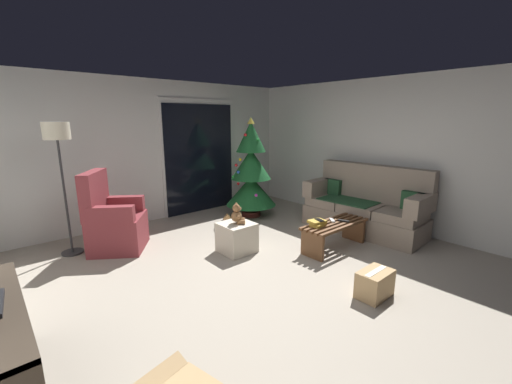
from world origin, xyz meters
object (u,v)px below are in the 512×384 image
object	(u,v)px
remote_white	(332,220)
armchair	(114,222)
couch	(365,207)
floor_lamp	(58,144)
ottoman	(237,237)
teddy_bear_chestnut	(237,215)
remote_black	(344,221)
cardboard_box_taped_mid_floor	(375,284)
coffee_table	(335,231)
cell_phone	(319,220)
teddy_bear_honey_by_tree	(227,224)
book_stack	(317,223)
christmas_tree	(251,173)

from	to	relation	value
remote_white	armchair	size ratio (longest dim) A/B	0.14
couch	armchair	xyz separation A→B (m)	(-3.40, 1.89, 0.00)
floor_lamp	ottoman	bearing A→B (deg)	-39.58
ottoman	teddy_bear_chestnut	world-z (taller)	teddy_bear_chestnut
couch	remote_black	world-z (taller)	couch
ottoman	cardboard_box_taped_mid_floor	size ratio (longest dim) A/B	1.12
floor_lamp	coffee_table	bearing A→B (deg)	-38.27
teddy_bear_chestnut	cardboard_box_taped_mid_floor	world-z (taller)	teddy_bear_chestnut
floor_lamp	cell_phone	bearing A→B (deg)	-40.11
ottoman	teddy_bear_honey_by_tree	bearing A→B (deg)	63.07
armchair	book_stack	bearing A→B (deg)	-42.92
book_stack	ottoman	xyz separation A→B (m)	(-0.83, 0.74, -0.22)
remote_white	teddy_bear_honey_by_tree	world-z (taller)	remote_white
armchair	coffee_table	bearing A→B (deg)	-40.35
couch	cell_phone	xyz separation A→B (m)	(-1.29, -0.06, 0.07)
remote_black	floor_lamp	size ratio (longest dim) A/B	0.09
remote_black	teddy_bear_honey_by_tree	world-z (taller)	remote_black
coffee_table	armchair	size ratio (longest dim) A/B	0.97
ottoman	cardboard_box_taped_mid_floor	bearing A→B (deg)	-78.54
remote_white	christmas_tree	world-z (taller)	christmas_tree
couch	coffee_table	world-z (taller)	couch
cardboard_box_taped_mid_floor	cell_phone	bearing A→B (deg)	66.68
floor_lamp	cardboard_box_taped_mid_floor	world-z (taller)	floor_lamp
armchair	teddy_bear_honey_by_tree	distance (m)	1.73
coffee_table	floor_lamp	size ratio (longest dim) A/B	0.62
cell_phone	floor_lamp	size ratio (longest dim) A/B	0.08
cell_phone	ottoman	world-z (taller)	cell_phone
christmas_tree	teddy_bear_chestnut	xyz separation A→B (m)	(-1.25, -1.19, -0.29)
remote_black	remote_white	distance (m)	0.16
remote_white	book_stack	distance (m)	0.32
ottoman	floor_lamp	bearing A→B (deg)	140.42
remote_black	book_stack	bearing A→B (deg)	142.24
coffee_table	book_stack	xyz separation A→B (m)	(-0.29, 0.08, 0.17)
remote_black	floor_lamp	world-z (taller)	floor_lamp
cell_phone	couch	bearing A→B (deg)	21.84
christmas_tree	ottoman	xyz separation A→B (m)	(-1.26, -1.18, -0.62)
cardboard_box_taped_mid_floor	teddy_bear_honey_by_tree	bearing A→B (deg)	89.42
christmas_tree	teddy_bear_honey_by_tree	xyz separation A→B (m)	(-0.85, -0.38, -0.71)
christmas_tree	armchair	distance (m)	2.55
floor_lamp	ottoman	world-z (taller)	floor_lamp
book_stack	cardboard_box_taped_mid_floor	distance (m)	1.25
coffee_table	armchair	distance (m)	3.13
couch	teddy_bear_honey_by_tree	bearing A→B (deg)	139.53
cell_phone	christmas_tree	world-z (taller)	christmas_tree
remote_black	book_stack	world-z (taller)	book_stack
book_stack	floor_lamp	xyz separation A→B (m)	(-2.59, 2.20, 1.08)
couch	armchair	size ratio (longest dim) A/B	1.75
cell_phone	armchair	distance (m)	2.88
teddy_bear_chestnut	cardboard_box_taped_mid_floor	xyz separation A→B (m)	(0.37, -1.86, -0.40)
armchair	remote_white	bearing A→B (deg)	-38.99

